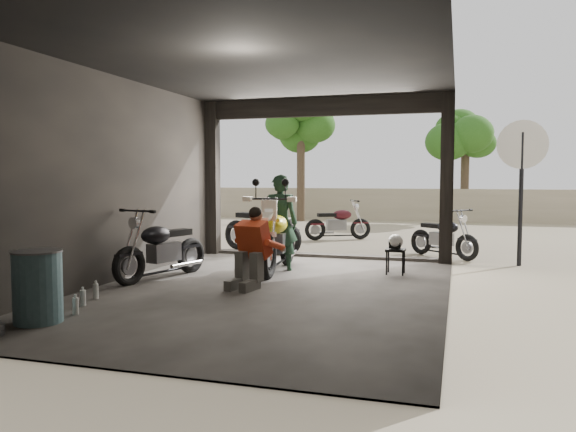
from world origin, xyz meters
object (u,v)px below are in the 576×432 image
Objects in this scene: outside_bike_b at (338,220)px; outside_bike_c at (443,233)px; outside_bike_a at (261,223)px; left_bike at (162,244)px; mechanic at (249,250)px; stool at (396,253)px; helmet at (395,242)px; rider at (280,223)px; oil_drum at (38,288)px; main_bike at (278,234)px; sign_post at (522,166)px.

outside_bike_b is 1.04× the size of outside_bike_c.
outside_bike_c is at bearing -65.14° from outside_bike_a.
left_bike is 3.57m from outside_bike_a.
outside_bike_c is at bearing -161.09° from outside_bike_b.
mechanic is 2.62× the size of stool.
outside_bike_a reaches higher than helmet.
outside_bike_a is at bearing 117.74° from mechanic.
outside_bike_b reaches higher than outside_bike_c.
rider is at bearing -174.56° from stool.
outside_bike_a is 6.39m from oil_drum.
outside_bike_b is at bearing 128.35° from helmet.
outside_bike_b is at bearing 112.34° from stool.
outside_bike_a reaches higher than mechanic.
outside_bike_b is at bearing 85.41° from main_bike.
outside_bike_a reaches higher than oil_drum.
oil_drum is (-1.51, -4.02, -0.26)m from main_bike.
mechanic is at bearing 152.73° from outside_bike_b.
mechanic is at bearing -93.51° from main_bike.
mechanic is 4.34× the size of helmet.
main_bike is 3.75m from outside_bike_c.
outside_bike_a is at bearing 86.74° from oil_drum.
sign_post is at bearing -167.24° from rider.
sign_post is (4.08, -3.22, 1.31)m from outside_bike_b.
main_bike is 1.35× the size of outside_bike_c.
stool is at bearing 174.39° from outside_bike_b.
oil_drum is (-1.47, -9.20, -0.11)m from outside_bike_b.
sign_post reaches higher than stool.
outside_bike_a is 2.27× the size of oil_drum.
outside_bike_b is 1.88× the size of oil_drum.
helmet is (3.52, 1.51, -0.01)m from left_bike.
helmet is (1.96, 0.20, -0.28)m from rider.
rider reaches higher than stool.
main_bike reaches higher than helmet.
main_bike is at bearing 152.49° from outside_bike_b.
helmet is at bearing 174.37° from outside_bike_b.
left_bike is at bearing 28.24° from rider.
oil_drum is at bearing -110.97° from mechanic.
outside_bike_c is at bearing 57.91° from oil_drum.
outside_bike_c is 5.56× the size of helmet.
outside_bike_a is at bearing -74.60° from rider.
rider is 2.03m from stool.
mechanic is (1.61, -0.31, 0.00)m from left_bike.
oil_drum is (-1.50, -4.14, -0.43)m from rider.
left_bike is 1.01× the size of rider.
left_bike is at bearing 138.53° from outside_bike_b.
left_bike is 0.92× the size of outside_bike_a.
rider is 0.63× the size of sign_post.
left_bike is 6.55m from outside_bike_b.
stool is 3.03m from sign_post.
rider is at bearing 87.65° from main_bike.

